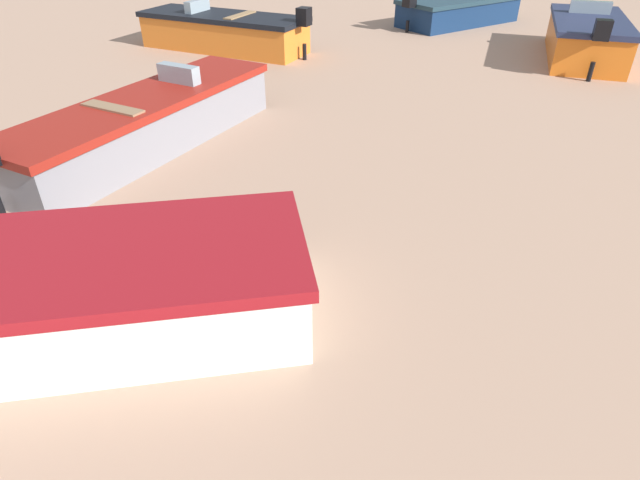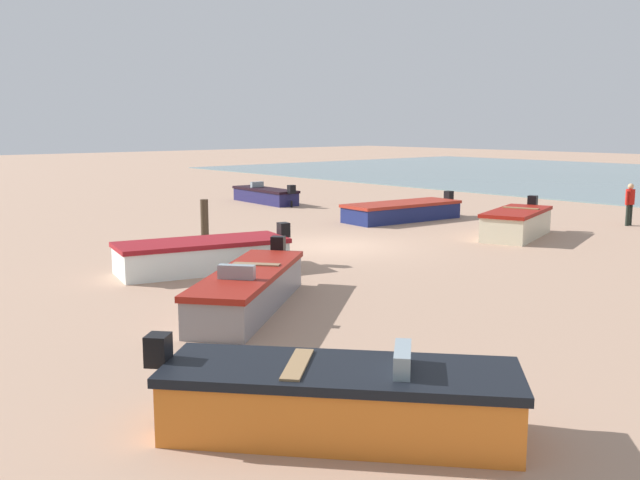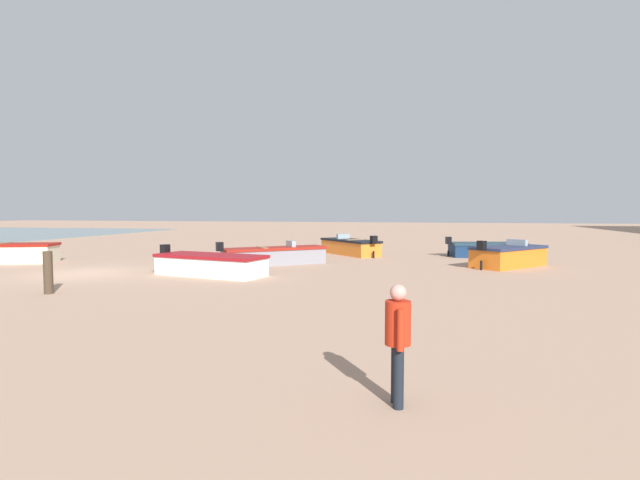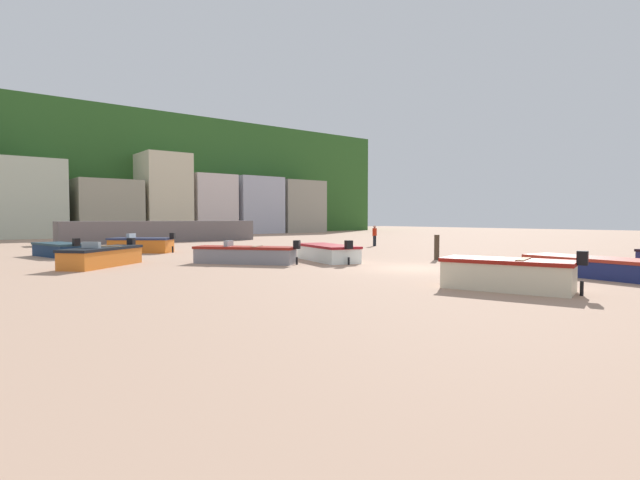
{
  "view_description": "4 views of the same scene",
  "coord_description": "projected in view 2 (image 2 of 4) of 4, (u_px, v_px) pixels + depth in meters",
  "views": [
    {
      "loc": [
        3.65,
        6.0,
        3.39
      ],
      "look_at": [
        -0.27,
        7.66,
        0.59
      ],
      "focal_mm": 29.48,
      "sensor_mm": 36.0,
      "label": 1
    },
    {
      "loc": [
        -16.68,
        14.92,
        3.82
      ],
      "look_at": [
        -2.5,
        2.78,
        0.81
      ],
      "focal_mm": 40.09,
      "sensor_mm": 36.0,
      "label": 2
    },
    {
      "loc": [
        16.87,
        13.51,
        2.6
      ],
      "look_at": [
        -7.55,
        8.14,
        1.01
      ],
      "focal_mm": 27.04,
      "sensor_mm": 36.0,
      "label": 3
    },
    {
      "loc": [
        -16.19,
        -14.05,
        2.19
      ],
      "look_at": [
        0.89,
        7.77,
        0.94
      ],
      "focal_mm": 27.25,
      "sensor_mm": 36.0,
      "label": 4
    }
  ],
  "objects": [
    {
      "name": "beach_walker_foreground",
      "position": [
        630.0,
        201.0,
        27.27
      ],
      "size": [
        0.36,
        0.53,
        1.62
      ],
      "rotation": [
        0.0,
        0.0,
        1.52
      ],
      "color": "black",
      "rests_on": "ground"
    },
    {
      "name": "mooring_post_near_water",
      "position": [
        205.0,
        218.0,
        24.42
      ],
      "size": [
        0.27,
        0.27,
        1.31
      ],
      "primitive_type": "cylinder",
      "color": "#3F3123",
      "rests_on": "ground"
    },
    {
      "name": "boat_cream_5",
      "position": [
        517.0,
        223.0,
        24.49
      ],
      "size": [
        2.65,
        4.14,
        1.27
      ],
      "rotation": [
        0.0,
        0.0,
        0.33
      ],
      "color": "beige",
      "rests_on": "ground"
    },
    {
      "name": "boat_grey_3",
      "position": [
        249.0,
        289.0,
        14.94
      ],
      "size": [
        4.11,
        4.65,
        1.15
      ],
      "rotation": [
        0.0,
        0.0,
        0.68
      ],
      "color": "gray",
      "rests_on": "ground"
    },
    {
      "name": "boat_navy_6",
      "position": [
        402.0,
        211.0,
        28.91
      ],
      "size": [
        2.2,
        5.41,
        1.05
      ],
      "rotation": [
        0.0,
        0.0,
        6.2
      ],
      "color": "navy",
      "rests_on": "ground"
    },
    {
      "name": "ground_plane",
      "position": [
        335.0,
        246.0,
        22.7
      ],
      "size": [
        160.0,
        160.0,
        0.0
      ],
      "primitive_type": "plane",
      "color": "tan"
    },
    {
      "name": "boat_white_1",
      "position": [
        203.0,
        255.0,
        18.8
      ],
      "size": [
        2.67,
        4.83,
        1.15
      ],
      "rotation": [
        0.0,
        0.0,
        6.05
      ],
      "color": "white",
      "rests_on": "ground"
    },
    {
      "name": "boat_navy_0",
      "position": [
        265.0,
        195.0,
        35.35
      ],
      "size": [
        4.76,
        1.54,
        1.05
      ],
      "rotation": [
        0.0,
        0.0,
        4.63
      ],
      "color": "#201F51",
      "rests_on": "ground"
    },
    {
      "name": "boat_orange_2",
      "position": [
        339.0,
        400.0,
        8.83
      ],
      "size": [
        4.25,
        4.0,
        1.2
      ],
      "rotation": [
        0.0,
        0.0,
        2.3
      ],
      "color": "orange",
      "rests_on": "ground"
    }
  ]
}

